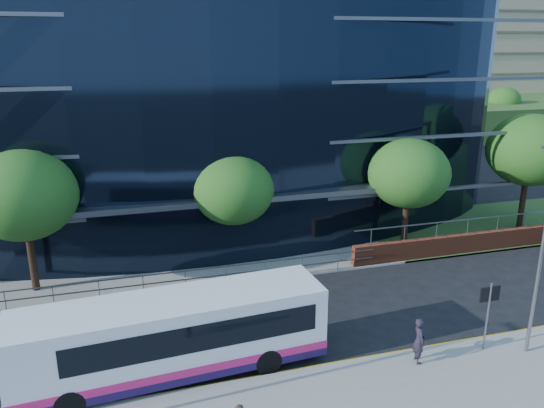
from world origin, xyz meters
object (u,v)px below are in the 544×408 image
object	(u,v)px
tree_dist_e	(402,104)
tree_dist_f	(504,101)
tree_far_c	(409,174)
tree_far_b	(233,190)
tree_far_a	(23,195)
street_sign	(489,302)
city_bus	(176,335)
tree_far_d	(530,150)
streetlight_east	(542,248)
pedestrian	(419,340)

from	to	relation	value
tree_dist_e	tree_dist_f	size ratio (longest dim) A/B	1.08
tree_far_c	tree_far_b	bearing A→B (deg)	177.14
tree_far_a	tree_far_b	distance (m)	10.03
tree_far_a	street_sign	bearing A→B (deg)	-31.17
city_bus	tree_far_b	bearing A→B (deg)	61.55
tree_far_d	tree_dist_f	distance (m)	40.01
tree_far_b	tree_far_c	size ratio (longest dim) A/B	0.93
tree_far_c	streetlight_east	size ratio (longest dim) A/B	0.81
tree_far_a	tree_far_b	xyz separation A→B (m)	(10.00, 0.50, -0.65)
tree_far_c	tree_dist_f	distance (m)	46.67
tree_far_a	pedestrian	world-z (taller)	tree_far_a
tree_far_b	tree_far_d	size ratio (longest dim) A/B	0.81
tree_far_d	city_bus	world-z (taller)	tree_far_d
tree_far_a	tree_dist_f	size ratio (longest dim) A/B	1.15
streetlight_east	city_bus	size ratio (longest dim) A/B	0.71
tree_far_c	tree_dist_e	bearing A→B (deg)	61.26
tree_dist_e	city_bus	distance (m)	50.54
street_sign	tree_far_d	bearing A→B (deg)	45.22
tree_dist_e	pedestrian	size ratio (longest dim) A/B	3.66
street_sign	tree_dist_e	xyz separation A→B (m)	(19.50, 41.59, 2.39)
tree_far_b	street_sign	bearing A→B (deg)	-55.92
tree_far_b	city_bus	size ratio (longest dim) A/B	0.54
tree_far_b	streetlight_east	bearing A→B (deg)	-52.37
tree_far_b	city_bus	world-z (taller)	tree_far_b
city_bus	streetlight_east	bearing A→B (deg)	-14.89
tree_far_b	tree_far_c	world-z (taller)	tree_far_c
streetlight_east	tree_far_c	bearing A→B (deg)	84.89
tree_dist_e	city_bus	world-z (taller)	tree_dist_e
tree_dist_f	tree_far_b	bearing A→B (deg)	-142.92
tree_far_a	tree_far_b	bearing A→B (deg)	2.86
street_sign	city_bus	xyz separation A→B (m)	(-11.64, 1.90, -0.56)
street_sign	tree_dist_f	bearing A→B (deg)	50.84
tree_dist_e	tree_dist_f	bearing A→B (deg)	7.13
city_bus	tree_dist_f	bearing A→B (deg)	37.30
tree_far_d	tree_far_b	bearing A→B (deg)	-178.49
streetlight_east	tree_far_a	bearing A→B (deg)	149.54
tree_far_c	city_bus	xyz separation A→B (m)	(-14.14, -8.69, -2.95)
tree_far_a	tree_dist_f	world-z (taller)	tree_far_a
tree_far_c	tree_far_d	distance (m)	9.08
city_bus	pedestrian	distance (m)	8.94
tree_far_d	pedestrian	size ratio (longest dim) A/B	4.18
tree_far_a	tree_far_d	xyz separation A→B (m)	(29.00, 1.00, 0.33)
tree_far_c	pedestrian	size ratio (longest dim) A/B	3.66
tree_far_b	tree_dist_e	bearing A→B (deg)	48.48
street_sign	tree_far_b	xyz separation A→B (m)	(-7.50, 11.09, 2.06)
tree_far_a	tree_far_c	bearing A→B (deg)	0.00
pedestrian	streetlight_east	bearing A→B (deg)	-87.57
street_sign	tree_far_c	xyz separation A→B (m)	(2.50, 10.59, 2.39)
tree_far_a	city_bus	world-z (taller)	tree_far_a
pedestrian	tree_far_c	bearing A→B (deg)	-17.81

